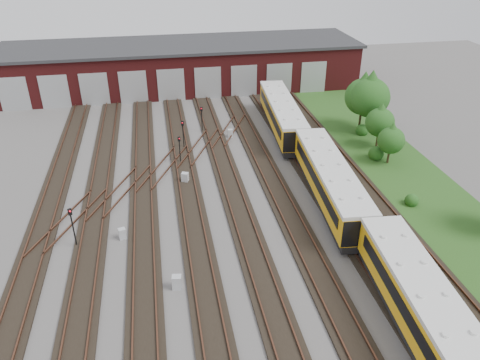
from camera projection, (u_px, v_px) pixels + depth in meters
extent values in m
plane|color=#4A4745|center=(225.00, 250.00, 35.16)|extent=(120.00, 120.00, 0.00)
cube|color=black|center=(29.00, 271.00, 32.88)|extent=(2.40, 70.00, 0.18)
cube|color=#523020|center=(18.00, 271.00, 32.68)|extent=(0.10, 70.00, 0.15)
cube|color=#523020|center=(39.00, 268.00, 32.91)|extent=(0.10, 70.00, 0.15)
cube|color=black|center=(88.00, 265.00, 33.52)|extent=(2.40, 70.00, 0.18)
cube|color=#523020|center=(77.00, 264.00, 33.32)|extent=(0.10, 70.00, 0.15)
cube|color=#523020|center=(98.00, 262.00, 33.55)|extent=(0.10, 70.00, 0.15)
cube|color=black|center=(144.00, 258.00, 34.16)|extent=(2.40, 70.00, 0.18)
cube|color=#523020|center=(134.00, 257.00, 33.96)|extent=(0.10, 70.00, 0.15)
cube|color=#523020|center=(154.00, 255.00, 34.19)|extent=(0.10, 70.00, 0.15)
cube|color=black|center=(199.00, 252.00, 34.80)|extent=(2.40, 70.00, 0.18)
cube|color=#523020|center=(189.00, 251.00, 34.60)|extent=(0.10, 70.00, 0.15)
cube|color=#523020|center=(208.00, 249.00, 34.83)|extent=(0.10, 70.00, 0.15)
cube|color=black|center=(251.00, 246.00, 35.43)|extent=(2.40, 70.00, 0.18)
cube|color=#523020|center=(242.00, 245.00, 35.24)|extent=(0.10, 70.00, 0.15)
cube|color=#523020|center=(261.00, 243.00, 35.47)|extent=(0.10, 70.00, 0.15)
cube|color=black|center=(302.00, 240.00, 36.07)|extent=(2.40, 70.00, 0.18)
cube|color=#523020|center=(293.00, 239.00, 35.88)|extent=(0.10, 70.00, 0.15)
cube|color=#523020|center=(311.00, 237.00, 36.11)|extent=(0.10, 70.00, 0.15)
cube|color=black|center=(351.00, 235.00, 36.71)|extent=(2.40, 70.00, 0.18)
cube|color=#523020|center=(342.00, 234.00, 36.52)|extent=(0.10, 70.00, 0.15)
cube|color=#523020|center=(360.00, 232.00, 36.74)|extent=(0.10, 70.00, 0.15)
cube|color=black|center=(398.00, 229.00, 37.35)|extent=(2.40, 70.00, 0.18)
cube|color=#523020|center=(390.00, 228.00, 37.15)|extent=(0.10, 70.00, 0.15)
cube|color=#523020|center=(407.00, 226.00, 37.38)|extent=(0.10, 70.00, 0.15)
cube|color=#523020|center=(121.00, 191.00, 42.34)|extent=(5.40, 9.62, 0.15)
cube|color=#523020|center=(164.00, 167.00, 46.41)|extent=(5.40, 9.62, 0.15)
cube|color=#523020|center=(199.00, 147.00, 50.48)|extent=(5.40, 9.62, 0.15)
cube|color=#523020|center=(69.00, 219.00, 38.27)|extent=(5.40, 9.62, 0.15)
cube|color=#523020|center=(230.00, 130.00, 54.56)|extent=(5.40, 9.62, 0.15)
cube|color=#581616|center=(182.00, 67.00, 68.03)|extent=(50.00, 12.00, 6.00)
cube|color=#2B2C2E|center=(181.00, 45.00, 66.49)|extent=(51.00, 12.50, 0.40)
cube|color=#9EA1A3|center=(14.00, 94.00, 59.74)|extent=(3.60, 0.12, 4.40)
cube|color=#9EA1A3|center=(55.00, 92.00, 60.54)|extent=(3.60, 0.12, 4.40)
cube|color=#9EA1A3|center=(95.00, 90.00, 61.34)|extent=(3.60, 0.12, 4.40)
cube|color=#9EA1A3|center=(133.00, 87.00, 62.14)|extent=(3.60, 0.12, 4.40)
cube|color=#9EA1A3|center=(171.00, 85.00, 62.93)|extent=(3.60, 0.12, 4.40)
cube|color=#9EA1A3|center=(208.00, 83.00, 63.73)|extent=(3.60, 0.12, 4.40)
cube|color=#9EA1A3|center=(244.00, 81.00, 64.53)|extent=(3.60, 0.12, 4.40)
cube|color=#9EA1A3|center=(279.00, 79.00, 65.33)|extent=(3.60, 0.12, 4.40)
cube|color=#9EA1A3|center=(313.00, 77.00, 66.13)|extent=(3.60, 0.12, 4.40)
cube|color=#224517|center=(397.00, 168.00, 46.76)|extent=(8.00, 55.00, 0.05)
cube|color=black|center=(424.00, 334.00, 27.18)|extent=(3.67, 15.96, 0.63)
cube|color=#DFA60C|center=(429.00, 315.00, 26.46)|extent=(3.98, 15.99, 2.32)
cube|color=silver|center=(433.00, 298.00, 25.82)|extent=(4.09, 16.00, 0.32)
cube|color=black|center=(406.00, 314.00, 26.21)|extent=(1.16, 13.88, 0.90)
cube|color=black|center=(453.00, 310.00, 26.46)|extent=(1.16, 13.88, 0.90)
cube|color=black|center=(329.00, 195.00, 40.92)|extent=(3.67, 15.96, 0.63)
cube|color=#DFA60C|center=(330.00, 180.00, 40.20)|extent=(3.98, 15.99, 2.32)
cube|color=silver|center=(332.00, 167.00, 39.55)|extent=(4.09, 16.00, 0.32)
cube|color=black|center=(315.00, 178.00, 39.94)|extent=(1.16, 13.88, 0.90)
cube|color=black|center=(346.00, 177.00, 40.19)|extent=(1.16, 13.88, 0.90)
cube|color=black|center=(281.00, 126.00, 54.65)|extent=(3.67, 15.96, 0.63)
cube|color=#DFA60C|center=(282.00, 114.00, 53.93)|extent=(3.98, 15.99, 2.32)
cube|color=silver|center=(282.00, 103.00, 53.29)|extent=(4.09, 16.00, 0.32)
cube|color=black|center=(270.00, 112.00, 53.67)|extent=(1.16, 13.88, 0.90)
cube|color=black|center=(294.00, 111.00, 53.93)|extent=(1.16, 13.88, 0.90)
cylinder|color=black|center=(74.00, 231.00, 34.85)|extent=(0.11, 0.11, 2.85)
cube|color=black|center=(70.00, 212.00, 34.03)|extent=(0.31, 0.25, 0.53)
sphere|color=red|center=(69.00, 211.00, 33.88)|extent=(0.13, 0.13, 0.13)
cylinder|color=black|center=(180.00, 152.00, 47.18)|extent=(0.10, 0.10, 2.39)
cube|color=black|center=(179.00, 139.00, 46.48)|extent=(0.27, 0.20, 0.49)
sphere|color=red|center=(179.00, 139.00, 46.35)|extent=(0.12, 0.12, 0.12)
cylinder|color=black|center=(202.00, 122.00, 54.09)|extent=(0.10, 0.10, 2.55)
cube|color=black|center=(201.00, 109.00, 53.34)|extent=(0.28, 0.22, 0.50)
sphere|color=red|center=(201.00, 109.00, 53.21)|extent=(0.12, 0.12, 0.12)
cylinder|color=black|center=(183.00, 137.00, 50.19)|extent=(0.10, 0.10, 2.62)
cube|color=black|center=(182.00, 123.00, 49.43)|extent=(0.27, 0.19, 0.50)
sphere|color=red|center=(183.00, 123.00, 49.29)|extent=(0.12, 0.12, 0.12)
cube|color=#B1B5B7|center=(122.00, 234.00, 36.20)|extent=(0.65, 0.59, 0.90)
cube|color=#B1B5B7|center=(185.00, 178.00, 43.89)|extent=(0.77, 0.71, 1.03)
cube|color=#B1B5B7|center=(177.00, 282.00, 31.24)|extent=(0.69, 0.60, 1.04)
cube|color=#B1B5B7|center=(230.00, 133.00, 53.21)|extent=(0.57, 0.48, 0.91)
cube|color=#B1B5B7|center=(323.00, 182.00, 43.13)|extent=(0.76, 0.70, 1.02)
cylinder|color=#322816|center=(360.00, 120.00, 55.06)|extent=(0.26, 0.26, 2.14)
sphere|color=#144714|center=(363.00, 97.00, 53.67)|extent=(4.17, 4.17, 4.17)
cone|color=#144714|center=(365.00, 84.00, 52.94)|extent=(3.57, 3.57, 2.98)
cylinder|color=#322816|center=(377.00, 140.00, 50.63)|extent=(0.23, 0.23, 1.58)
sphere|color=#144714|center=(380.00, 122.00, 49.60)|extent=(3.08, 3.08, 3.08)
cone|color=#144714|center=(381.00, 113.00, 49.06)|extent=(2.64, 2.64, 2.20)
cylinder|color=#322816|center=(366.00, 123.00, 54.11)|extent=(0.24, 0.24, 2.29)
sphere|color=#144714|center=(370.00, 98.00, 52.63)|extent=(4.44, 4.44, 4.44)
cone|color=#144714|center=(372.00, 84.00, 51.85)|extent=(3.81, 3.81, 3.17)
cylinder|color=#322816|center=(388.00, 157.00, 47.32)|extent=(0.22, 0.22, 1.39)
sphere|color=#144714|center=(391.00, 140.00, 46.42)|extent=(2.69, 2.69, 2.69)
cone|color=#144714|center=(393.00, 131.00, 45.95)|extent=(2.31, 2.31, 1.92)
sphere|color=#144714|center=(412.00, 199.00, 40.43)|extent=(1.19, 1.19, 1.19)
sphere|color=#144714|center=(376.00, 152.00, 48.18)|extent=(1.57, 1.57, 1.57)
sphere|color=#144714|center=(362.00, 129.00, 53.67)|extent=(1.44, 1.44, 1.44)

